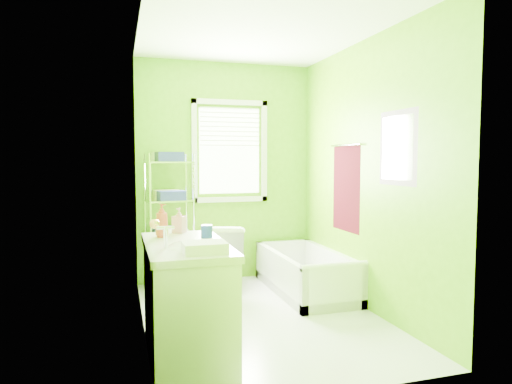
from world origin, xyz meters
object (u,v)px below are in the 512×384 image
object	(u,v)px
vanity	(187,296)
wire_shelf_unit	(170,206)
toilet	(227,256)
bathtub	(306,279)

from	to	relation	value
vanity	wire_shelf_unit	bearing A→B (deg)	87.37
toilet	bathtub	bearing A→B (deg)	170.76
bathtub	toilet	world-z (taller)	toilet
toilet	wire_shelf_unit	bearing A→B (deg)	-2.77
toilet	vanity	size ratio (longest dim) A/B	0.66
bathtub	toilet	bearing A→B (deg)	153.56
bathtub	wire_shelf_unit	world-z (taller)	wire_shelf_unit
toilet	vanity	world-z (taller)	vanity
bathtub	toilet	xyz separation A→B (m)	(-0.79, 0.39, 0.22)
bathtub	wire_shelf_unit	distance (m)	1.71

